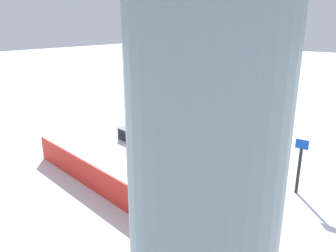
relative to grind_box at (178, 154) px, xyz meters
The scene contains 5 objects.
ground_plane 0.26m from the grind_box, ahead, with size 120.00×120.00×0.00m, color white.
grind_box is the anchor object (origin of this frame).
snowboarder 1.19m from the grind_box, behind, with size 1.51×0.42×1.46m.
safety_fence 3.96m from the grind_box, 90.00° to the left, with size 9.08×0.06×0.92m, color red.
trail_marker 4.77m from the grind_box, behind, with size 0.40×0.10×1.85m.
Camera 1 is at (-7.37, 10.15, 5.36)m, focal length 35.32 mm.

